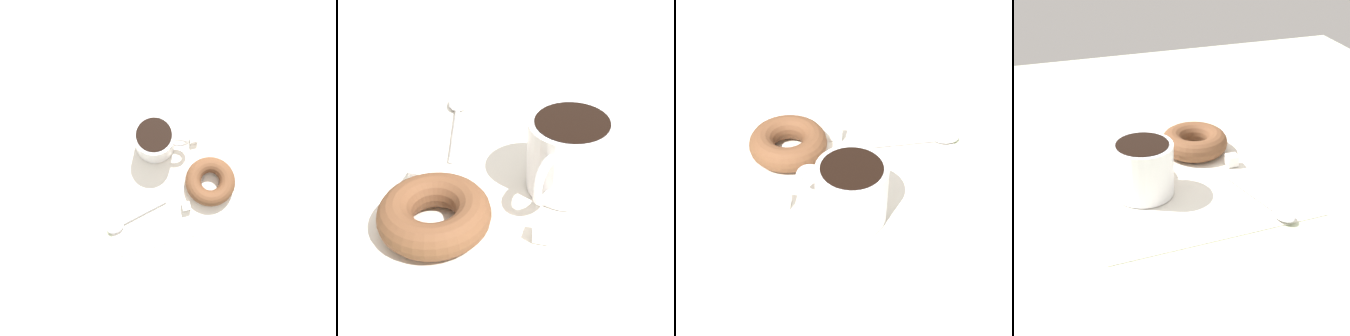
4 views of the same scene
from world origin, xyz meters
The scene contains 7 objects.
ground_plane centered at (0.00, 0.00, -1.00)cm, with size 120.00×120.00×2.00cm, color beige.
napkin centered at (-1.97, -0.80, 0.15)cm, with size 29.61×29.61×0.30cm, color white.
coffee_cup centered at (4.03, 0.52, 4.20)cm, with size 8.38×11.15×7.53cm.
donut centered at (-6.59, -8.75, 1.97)cm, with size 10.44×10.44×3.34cm, color brown.
spoon centered at (-10.97, 10.54, 0.70)cm, with size 4.91×13.50×0.90cm.
sugar_cube centered at (3.23, -7.59, 1.10)cm, with size 1.59×1.59×1.59cm, color white.
sugar_cube_extra centered at (-10.50, -2.75, 1.13)cm, with size 1.66×1.66×1.66cm, color white.
Camera 2 is at (9.31, -43.67, 36.10)cm, focal length 60.00 mm.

